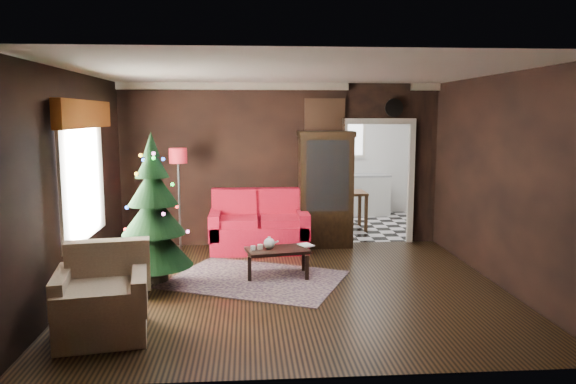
{
  "coord_description": "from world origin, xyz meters",
  "views": [
    {
      "loc": [
        -0.58,
        -6.94,
        2.26
      ],
      "look_at": [
        0.0,
        0.9,
        1.15
      ],
      "focal_mm": 34.11,
      "sensor_mm": 36.0,
      "label": 1
    }
  ],
  "objects": [
    {
      "name": "left_window",
      "position": [
        -2.71,
        0.2,
        1.45
      ],
      "size": [
        0.05,
        1.6,
        1.4
      ],
      "primitive_type": "cube",
      "color": "white",
      "rests_on": "wall_left"
    },
    {
      "name": "doorway",
      "position": [
        1.7,
        2.5,
        1.05
      ],
      "size": [
        1.1,
        0.1,
        2.1
      ],
      "primitive_type": null,
      "color": "beige",
      "rests_on": "ground"
    },
    {
      "name": "book",
      "position": [
        0.16,
        0.64,
        0.51
      ],
      "size": [
        0.16,
        0.09,
        0.24
      ],
      "primitive_type": "imported",
      "rotation": [
        0.0,
        0.0,
        0.43
      ],
      "color": "tan",
      "rests_on": "coffee_table"
    },
    {
      "name": "painting",
      "position": [
        0.75,
        2.46,
        2.25
      ],
      "size": [
        0.62,
        0.05,
        0.52
      ],
      "primitive_type": "cube",
      "color": "#AF743C",
      "rests_on": "wall_back"
    },
    {
      "name": "christmas_tree",
      "position": [
        -1.79,
        0.08,
        1.05
      ],
      "size": [
        1.05,
        1.05,
        1.87
      ],
      "primitive_type": null,
      "rotation": [
        0.0,
        0.0,
        -0.07
      ],
      "color": "black",
      "rests_on": "ground"
    },
    {
      "name": "curio_cabinet",
      "position": [
        0.75,
        2.27,
        0.95
      ],
      "size": [
        0.9,
        0.45,
        1.9
      ],
      "primitive_type": null,
      "color": "black",
      "rests_on": "ground"
    },
    {
      "name": "kitchen_table",
      "position": [
        1.4,
        3.7,
        0.38
      ],
      "size": [
        0.7,
        0.7,
        0.75
      ],
      "primitive_type": null,
      "color": "brown",
      "rests_on": "ground"
    },
    {
      "name": "floor_lamp",
      "position": [
        -1.69,
        1.88,
        0.83
      ],
      "size": [
        0.34,
        0.34,
        1.81
      ],
      "primitive_type": null,
      "rotation": [
        0.0,
        0.0,
        -0.13
      ],
      "color": "#252525",
      "rests_on": "ground"
    },
    {
      "name": "teapot",
      "position": [
        -0.29,
        0.54,
        0.48
      ],
      "size": [
        0.22,
        0.22,
        0.17
      ],
      "primitive_type": null,
      "rotation": [
        0.0,
        0.0,
        -0.26
      ],
      "color": "white",
      "rests_on": "coffee_table"
    },
    {
      "name": "kitchen_window",
      "position": [
        1.7,
        5.45,
        1.7
      ],
      "size": [
        0.7,
        0.06,
        0.7
      ],
      "primitive_type": "cube",
      "color": "white",
      "rests_on": "ground"
    },
    {
      "name": "valance",
      "position": [
        -2.63,
        0.2,
        2.27
      ],
      "size": [
        0.12,
        2.1,
        0.35
      ],
      "primitive_type": "cube",
      "color": "brown",
      "rests_on": "wall_left"
    },
    {
      "name": "kitchen_floor",
      "position": [
        1.7,
        4.0,
        0.0
      ],
      "size": [
        3.0,
        3.0,
        0.0
      ],
      "primitive_type": "plane",
      "color": "silver",
      "rests_on": "ground"
    },
    {
      "name": "wall_back",
      "position": [
        0.0,
        2.5,
        1.4
      ],
      "size": [
        5.5,
        0.0,
        5.5
      ],
      "primitive_type": "plane",
      "rotation": [
        1.57,
        0.0,
        0.0
      ],
      "color": "black",
      "rests_on": "ground"
    },
    {
      "name": "wall_clock",
      "position": [
        1.95,
        2.45,
        2.38
      ],
      "size": [
        0.32,
        0.32,
        0.06
      ],
      "primitive_type": "cylinder",
      "color": "white",
      "rests_on": "wall_back"
    },
    {
      "name": "wall_left",
      "position": [
        -2.75,
        0.0,
        1.4
      ],
      "size": [
        0.0,
        5.5,
        5.5
      ],
      "primitive_type": "plane",
      "rotation": [
        1.57,
        0.0,
        1.57
      ],
      "color": "black",
      "rests_on": "ground"
    },
    {
      "name": "wall_front",
      "position": [
        0.0,
        -2.5,
        1.4
      ],
      "size": [
        5.5,
        0.0,
        5.5
      ],
      "primitive_type": "plane",
      "rotation": [
        -1.57,
        0.0,
        0.0
      ],
      "color": "black",
      "rests_on": "ground"
    },
    {
      "name": "coffee_table",
      "position": [
        -0.18,
        0.53,
        0.2
      ],
      "size": [
        0.94,
        0.67,
        0.38
      ],
      "primitive_type": null,
      "rotation": [
        0.0,
        0.0,
        0.19
      ],
      "color": "black",
      "rests_on": "rug"
    },
    {
      "name": "floor",
      "position": [
        0.0,
        0.0,
        0.0
      ],
      "size": [
        5.5,
        5.5,
        0.0
      ],
      "primitive_type": "plane",
      "color": "black",
      "rests_on": "ground"
    },
    {
      "name": "ceiling",
      "position": [
        0.0,
        0.0,
        2.8
      ],
      "size": [
        5.5,
        5.5,
        0.0
      ],
      "primitive_type": "plane",
      "rotation": [
        3.14,
        0.0,
        0.0
      ],
      "color": "white",
      "rests_on": "ground"
    },
    {
      "name": "loveseat",
      "position": [
        -0.4,
        2.05,
        0.5
      ],
      "size": [
        1.7,
        0.9,
        1.0
      ],
      "primitive_type": null,
      "color": "#9A0317",
      "rests_on": "ground"
    },
    {
      "name": "armchair",
      "position": [
        -2.09,
        -1.43,
        0.46
      ],
      "size": [
        1.06,
        1.06,
        0.94
      ],
      "primitive_type": null,
      "rotation": [
        0.0,
        0.0,
        0.17
      ],
      "color": "#9B885B",
      "rests_on": "ground"
    },
    {
      "name": "wall_right",
      "position": [
        2.75,
        0.0,
        1.4
      ],
      "size": [
        0.0,
        5.5,
        5.5
      ],
      "primitive_type": "plane",
      "rotation": [
        1.57,
        0.0,
        -1.57
      ],
      "color": "black",
      "rests_on": "ground"
    },
    {
      "name": "cup_a",
      "position": [
        -0.52,
        0.5,
        0.43
      ],
      "size": [
        0.08,
        0.08,
        0.06
      ],
      "primitive_type": "cylinder",
      "rotation": [
        0.0,
        0.0,
        -0.11
      ],
      "color": "white",
      "rests_on": "coffee_table"
    },
    {
      "name": "cup_b",
      "position": [
        -0.42,
        0.54,
        0.43
      ],
      "size": [
        0.08,
        0.08,
        0.07
      ],
      "primitive_type": "cylinder",
      "rotation": [
        0.0,
        0.0,
        0.1
      ],
      "color": "white",
      "rests_on": "coffee_table"
    },
    {
      "name": "rug",
      "position": [
        -0.49,
        0.39,
        0.01
      ],
      "size": [
        2.75,
        2.44,
        0.01
      ],
      "primitive_type": "cube",
      "rotation": [
        0.0,
        0.0,
        -0.42
      ],
      "color": "#573649",
      "rests_on": "ground"
    },
    {
      "name": "kitchen_counter",
      "position": [
        1.7,
        5.2,
        0.45
      ],
      "size": [
        1.8,
        0.6,
        0.9
      ],
      "primitive_type": "cube",
      "color": "silver",
      "rests_on": "ground"
    }
  ]
}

